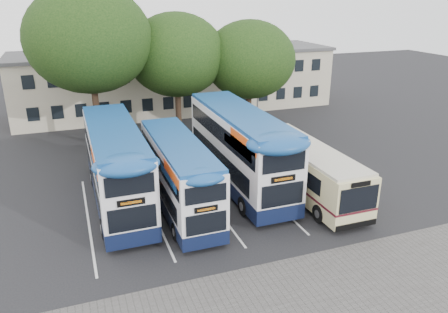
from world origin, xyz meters
name	(u,v)px	position (x,y,z in m)	size (l,w,h in m)	color
ground	(308,230)	(0.00, 0.00, 0.00)	(120.00, 120.00, 0.00)	black
paving_strip	(328,297)	(-2.00, -5.00, 0.01)	(40.00, 6.00, 0.01)	#595654
bay_lines	(210,201)	(-3.75, 5.00, 0.01)	(14.12, 11.00, 0.01)	silver
depot_building	(178,79)	(0.00, 26.99, 3.15)	(32.40, 8.40, 6.20)	#B9AC95
lamp_post	(259,68)	(6.00, 19.97, 5.08)	(0.25, 1.05, 9.06)	gray
tree_left	(89,39)	(-8.99, 17.47, 8.37)	(9.40, 9.40, 12.38)	black
tree_mid	(176,55)	(-2.20, 18.25, 6.83)	(8.02, 8.02, 10.25)	black
tree_right	(250,60)	(3.92, 17.30, 6.28)	(7.77, 7.77, 9.59)	black
bus_dd_left	(116,163)	(-8.86, 6.53, 2.57)	(2.71, 11.18, 4.66)	#0F1737
bus_dd_mid	(179,172)	(-5.68, 4.65, 2.25)	(2.38, 9.83, 4.09)	#0F1737
bus_dd_right	(239,145)	(-1.29, 6.55, 2.70)	(2.85, 11.75, 4.90)	#0F1737
bus_single	(306,167)	(2.09, 4.08, 1.72)	(2.60, 10.20, 3.04)	beige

